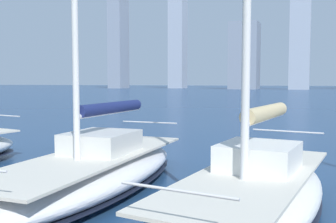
{
  "coord_description": "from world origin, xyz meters",
  "views": [
    {
      "loc": [
        -3.5,
        1.92,
        2.88
      ],
      "look_at": [
        -0.29,
        -6.48,
        2.2
      ],
      "focal_mm": 42.0,
      "sensor_mm": 36.0,
      "label": 1
    }
  ],
  "objects": [
    {
      "name": "sailboat_tan",
      "position": [
        -2.31,
        -6.03,
        0.61
      ],
      "size": [
        3.49,
        7.68,
        9.07
      ],
      "color": "white",
      "rests_on": "ground"
    },
    {
      "name": "sailboat_navy",
      "position": [
        1.97,
        -6.83,
        0.57
      ],
      "size": [
        2.79,
        8.6,
        9.01
      ],
      "color": "white",
      "rests_on": "ground"
    }
  ]
}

